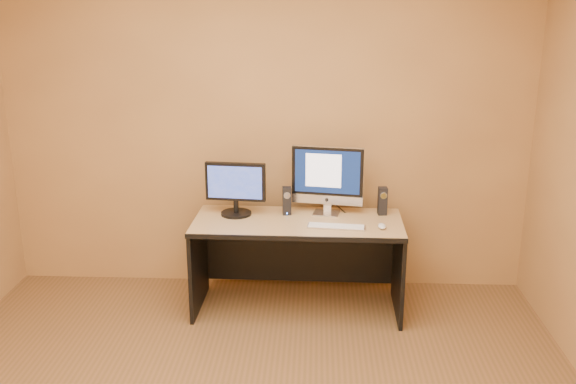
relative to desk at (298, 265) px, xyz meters
name	(u,v)px	position (x,y,z in m)	size (l,w,h in m)	color
walls	(231,203)	(-0.26, -1.52, 0.96)	(4.00, 4.00, 2.60)	#A57942
desk	(298,265)	(0.00, 0.00, 0.00)	(1.48, 0.65, 0.69)	tan
imac	(327,180)	(0.20, 0.17, 0.60)	(0.53, 0.19, 0.51)	#B2B3B7
second_monitor	(236,189)	(-0.45, 0.12, 0.54)	(0.44, 0.22, 0.39)	black
speaker_left	(287,201)	(-0.08, 0.15, 0.44)	(0.06, 0.07, 0.20)	black
speaker_right	(383,201)	(0.61, 0.17, 0.44)	(0.06, 0.07, 0.20)	black
keyboard	(336,227)	(0.27, -0.13, 0.35)	(0.40, 0.11, 0.02)	#B6B6BB
mouse	(382,226)	(0.58, -0.13, 0.36)	(0.05, 0.09, 0.03)	silver
cable_a	(340,208)	(0.31, 0.28, 0.35)	(0.01, 0.01, 0.20)	black
cable_b	(327,208)	(0.21, 0.28, 0.35)	(0.01, 0.01, 0.17)	black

